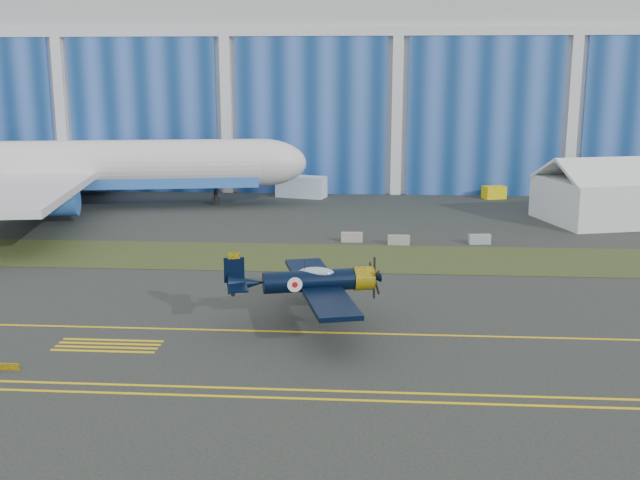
# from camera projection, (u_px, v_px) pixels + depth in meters

# --- Properties ---
(ground) EXTENTS (260.00, 260.00, 0.00)m
(ground) POSITION_uv_depth(u_px,v_px,m) (415.00, 309.00, 49.63)
(ground) COLOR #2E332F
(ground) RESTS_ON ground
(grass_median) EXTENTS (260.00, 10.00, 0.02)m
(grass_median) POSITION_uv_depth(u_px,v_px,m) (406.00, 259.00, 63.26)
(grass_median) COLOR #475128
(grass_median) RESTS_ON ground
(hangar) EXTENTS (220.00, 45.70, 30.00)m
(hangar) POSITION_uv_depth(u_px,v_px,m) (393.00, 77.00, 116.32)
(hangar) COLOR silver
(hangar) RESTS_ON ground
(taxiway_centreline) EXTENTS (200.00, 0.20, 0.02)m
(taxiway_centreline) POSITION_uv_depth(u_px,v_px,m) (420.00, 335.00, 44.76)
(taxiway_centreline) COLOR yellow
(taxiway_centreline) RESTS_ON ground
(edge_line_near) EXTENTS (80.00, 0.20, 0.02)m
(edge_line_near) POSITION_uv_depth(u_px,v_px,m) (431.00, 402.00, 35.51)
(edge_line_near) COLOR yellow
(edge_line_near) RESTS_ON ground
(edge_line_far) EXTENTS (80.00, 0.20, 0.02)m
(edge_line_far) POSITION_uv_depth(u_px,v_px,m) (430.00, 394.00, 36.48)
(edge_line_far) COLOR yellow
(edge_line_far) RESTS_ON ground
(hold_short_ladder) EXTENTS (6.00, 2.40, 0.02)m
(hold_short_ladder) POSITION_uv_depth(u_px,v_px,m) (108.00, 345.00, 42.99)
(hold_short_ladder) COLOR yellow
(hold_short_ladder) RESTS_ON ground
(guard_board_left) EXTENTS (1.20, 0.15, 0.35)m
(guard_board_left) POSITION_uv_depth(u_px,v_px,m) (8.00, 367.00, 39.43)
(guard_board_left) COLOR yellow
(guard_board_left) RESTS_ON ground
(warbird) EXTENTS (13.83, 15.44, 3.90)m
(warbird) POSITION_uv_depth(u_px,v_px,m) (310.00, 281.00, 46.02)
(warbird) COLOR black
(warbird) RESTS_ON ground
(jetliner) EXTENTS (72.40, 64.61, 22.23)m
(jetliner) POSITION_uv_depth(u_px,v_px,m) (58.00, 112.00, 85.35)
(jetliner) COLOR white
(jetliner) RESTS_ON ground
(tent) EXTENTS (17.18, 14.38, 6.90)m
(tent) POSITION_uv_depth(u_px,v_px,m) (618.00, 189.00, 78.72)
(tent) COLOR white
(tent) RESTS_ON ground
(shipping_container) EXTENTS (6.62, 3.99, 2.68)m
(shipping_container) POSITION_uv_depth(u_px,v_px,m) (301.00, 187.00, 94.98)
(shipping_container) COLOR silver
(shipping_container) RESTS_ON ground
(tug) EXTENTS (3.09, 2.48, 1.57)m
(tug) POSITION_uv_depth(u_px,v_px,m) (494.00, 192.00, 94.02)
(tug) COLOR yellow
(tug) RESTS_ON ground
(barrier_a) EXTENTS (2.02, 0.67, 0.90)m
(barrier_a) POSITION_uv_depth(u_px,v_px,m) (352.00, 237.00, 69.61)
(barrier_a) COLOR #9F958D
(barrier_a) RESTS_ON ground
(barrier_b) EXTENTS (2.00, 0.62, 0.90)m
(barrier_b) POSITION_uv_depth(u_px,v_px,m) (399.00, 240.00, 68.39)
(barrier_b) COLOR gray
(barrier_b) RESTS_ON ground
(barrier_c) EXTENTS (2.07, 0.89, 0.90)m
(barrier_c) POSITION_uv_depth(u_px,v_px,m) (480.00, 239.00, 68.73)
(barrier_c) COLOR #889E9A
(barrier_c) RESTS_ON ground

